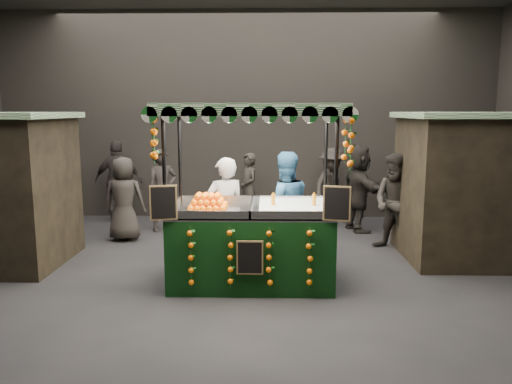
{
  "coord_description": "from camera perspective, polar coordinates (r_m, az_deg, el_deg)",
  "views": [
    {
      "loc": [
        0.53,
        -7.38,
        2.63
      ],
      "look_at": [
        0.34,
        0.54,
        1.35
      ],
      "focal_mm": 35.4,
      "sensor_mm": 36.0,
      "label": 1
    }
  ],
  "objects": [
    {
      "name": "shopper_4",
      "position": [
        10.57,
        -14.68,
        -0.75
      ],
      "size": [
        0.85,
        0.56,
        1.71
      ],
      "rotation": [
        0.0,
        0.0,
        3.13
      ],
      "color": "#2B2723",
      "rests_on": "ground"
    },
    {
      "name": "shopper_3",
      "position": [
        11.93,
        8.54,
        0.7
      ],
      "size": [
        1.27,
        1.28,
        1.77
      ],
      "rotation": [
        0.0,
        0.0,
        0.8
      ],
      "color": "black",
      "rests_on": "ground"
    },
    {
      "name": "shopper_2",
      "position": [
        12.4,
        -15.29,
        1.2
      ],
      "size": [
        1.14,
        0.49,
        1.94
      ],
      "rotation": [
        0.0,
        0.0,
        3.15
      ],
      "color": "#2B2623",
      "rests_on": "ground"
    },
    {
      "name": "shopper_6",
      "position": [
        11.68,
        -0.84,
        0.36
      ],
      "size": [
        0.61,
        0.72,
        1.66
      ],
      "rotation": [
        0.0,
        0.0,
        -1.14
      ],
      "color": "#2A2622",
      "rests_on": "ground"
    },
    {
      "name": "shopper_1",
      "position": [
        9.79,
        15.56,
        -1.17
      ],
      "size": [
        1.13,
        1.12,
        1.85
      ],
      "rotation": [
        0.0,
        0.0,
        -0.74
      ],
      "color": "#292521",
      "rests_on": "ground"
    },
    {
      "name": "vendor_blue",
      "position": [
        8.7,
        3.22,
        -1.8
      ],
      "size": [
        1.07,
        0.91,
        1.94
      ],
      "rotation": [
        0.0,
        0.0,
        3.35
      ],
      "color": "#2A5886",
      "rests_on": "ground"
    },
    {
      "name": "ground",
      "position": [
        7.85,
        -2.64,
        -10.37
      ],
      "size": [
        12.0,
        12.0,
        0.0
      ],
      "primitive_type": "plane",
      "color": "black",
      "rests_on": "ground"
    },
    {
      "name": "market_hall",
      "position": [
        7.44,
        -2.84,
        15.0
      ],
      "size": [
        12.1,
        10.1,
        5.05
      ],
      "color": "black",
      "rests_on": "ground"
    },
    {
      "name": "shopper_0",
      "position": [
        11.23,
        -10.51,
        0.19
      ],
      "size": [
        0.78,
        0.7,
        1.8
      ],
      "rotation": [
        0.0,
        0.0,
        0.52
      ],
      "color": "black",
      "rests_on": "ground"
    },
    {
      "name": "neighbour_stall_right",
      "position": [
        9.78,
        24.64,
        0.6
      ],
      "size": [
        3.0,
        2.2,
        2.6
      ],
      "color": "black",
      "rests_on": "ground"
    },
    {
      "name": "vendor_grey",
      "position": [
        8.45,
        -3.52,
        -2.39
      ],
      "size": [
        0.8,
        0.68,
        1.87
      ],
      "rotation": [
        0.0,
        0.0,
        3.54
      ],
      "color": "gray",
      "rests_on": "ground"
    },
    {
      "name": "juice_stall",
      "position": [
        7.65,
        -0.44,
        -4.28
      ],
      "size": [
        2.82,
        1.66,
        2.73
      ],
      "color": "black",
      "rests_on": "ground"
    },
    {
      "name": "shopper_5",
      "position": [
        11.24,
        11.51,
        0.43
      ],
      "size": [
        0.98,
        1.84,
        1.9
      ],
      "rotation": [
        0.0,
        0.0,
        1.82
      ],
      "color": "black",
      "rests_on": "ground"
    }
  ]
}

